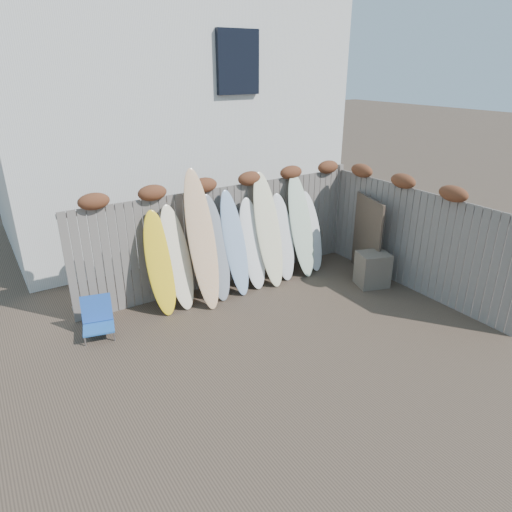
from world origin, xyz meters
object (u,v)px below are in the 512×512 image
beach_chair (98,318)px  lattice_panel (367,236)px  surfboard_0 (160,263)px  wooden_crate (373,269)px

beach_chair → lattice_panel: bearing=-6.2°
surfboard_0 → wooden_crate: bearing=-15.3°
lattice_panel → beach_chair: bearing=-168.9°
wooden_crate → surfboard_0: (-3.95, 1.34, 0.57)m
beach_chair → lattice_panel: size_ratio=0.39×
lattice_panel → wooden_crate: bearing=-103.5°
lattice_panel → surfboard_0: (-4.26, 0.81, 0.09)m
beach_chair → wooden_crate: size_ratio=0.94×
wooden_crate → surfboard_0: size_ratio=0.36×
beach_chair → wooden_crate: wooden_crate is taller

